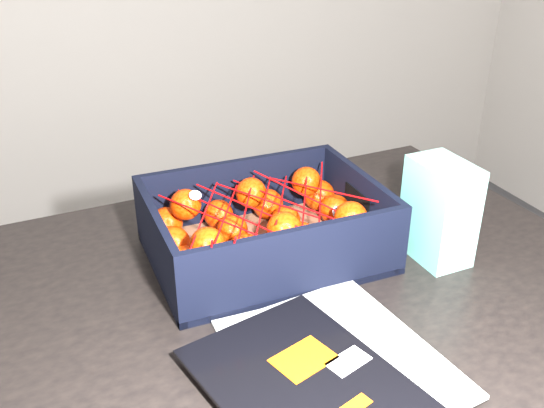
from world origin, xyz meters
name	(u,v)px	position (x,y,z in m)	size (l,w,h in m)	color
table	(247,352)	(-0.07, 0.20, 0.65)	(1.24, 0.85, 0.75)	black
magazine_stack	(325,369)	(-0.03, 0.01, 0.76)	(0.33, 0.34, 0.02)	silver
produce_crate	(265,235)	(0.01, 0.30, 0.79)	(0.37, 0.28, 0.12)	brown
clementine_heap	(265,229)	(0.01, 0.30, 0.80)	(0.35, 0.25, 0.10)	red
mesh_net	(262,206)	(0.00, 0.29, 0.85)	(0.30, 0.24, 0.09)	red
retail_carton	(439,211)	(0.27, 0.19, 0.83)	(0.07, 0.11, 0.17)	silver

